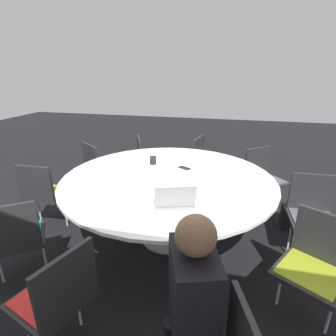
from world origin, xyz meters
The scene contains 16 objects.
ground_plane centered at (0.00, 0.00, 0.00)m, with size 16.00×16.00×0.00m, color black.
conference_table centered at (0.00, 0.00, 0.68)m, with size 2.20×2.20×0.76m.
chair_1 centered at (-1.27, 0.71, 0.49)m, with size 0.60×0.59×0.84m.
chair_2 centered at (-1.45, -0.08, 0.49)m, with size 0.44×0.43×0.84m.
chair_3 centered at (-1.07, -0.98, 0.49)m, with size 0.61×0.60×0.84m.
chair_4 centered at (-0.27, -1.43, 0.49)m, with size 0.51×0.52×0.84m.
chair_5 centered at (0.64, -1.30, 0.49)m, with size 0.56×0.57×0.84m.
chair_6 centered at (1.22, -0.80, 0.49)m, with size 0.60×0.60×0.84m.
chair_7 centered at (1.45, 0.11, 0.49)m, with size 0.45×0.43×0.84m.
chair_8 centered at (1.11, 0.94, 0.49)m, with size 0.60×0.60×0.84m.
chair_9 centered at (0.38, 1.40, 0.49)m, with size 0.53×0.55×0.84m.
person_0 centered at (-0.46, 1.44, 0.69)m, with size 0.33×0.41×1.19m.
laptop centered at (-0.20, 0.61, 0.81)m, with size 0.38×0.32×0.21m.
coffee_cup centered at (0.27, -0.35, 0.80)m, with size 0.08×0.08×0.09m.
cell_phone centered at (-0.13, -0.29, 0.76)m, with size 0.16×0.13×0.01m.
handbag centered at (-1.46, -0.55, 0.14)m, with size 0.36×0.16×0.28m.
Camera 1 is at (-0.58, 2.46, 1.81)m, focal length 28.00 mm.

